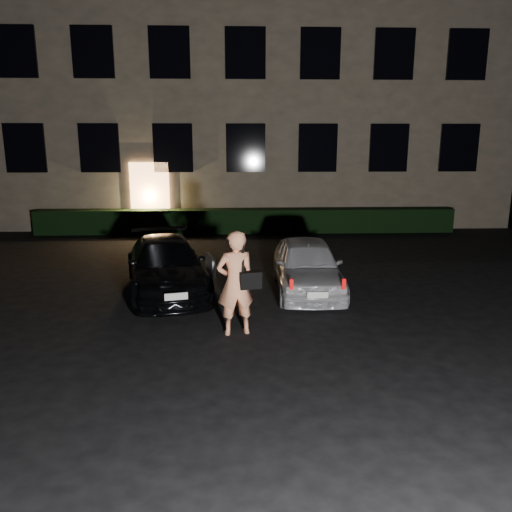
{
  "coord_description": "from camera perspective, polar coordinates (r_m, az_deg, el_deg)",
  "views": [
    {
      "loc": [
        -0.38,
        -7.38,
        3.28
      ],
      "look_at": [
        0.0,
        2.0,
        1.09
      ],
      "focal_mm": 35.0,
      "sensor_mm": 36.0,
      "label": 1
    }
  ],
  "objects": [
    {
      "name": "building",
      "position": [
        22.53,
        -1.44,
        20.04
      ],
      "size": [
        20.0,
        8.11,
        12.0
      ],
      "color": "brown",
      "rests_on": "ground"
    },
    {
      "name": "man",
      "position": [
        8.49,
        -2.3,
        -3.08
      ],
      "size": [
        0.82,
        0.58,
        1.82
      ],
      "rotation": [
        0.0,
        0.0,
        3.38
      ],
      "color": "#FF9D6E",
      "rests_on": "ground"
    },
    {
      "name": "ground",
      "position": [
        8.08,
        0.57,
        -10.82
      ],
      "size": [
        80.0,
        80.0,
        0.0
      ],
      "primitive_type": "plane",
      "color": "black",
      "rests_on": "ground"
    },
    {
      "name": "hatch",
      "position": [
        11.02,
        5.86,
        -1.07
      ],
      "size": [
        1.47,
        3.5,
        1.18
      ],
      "rotation": [
        0.0,
        0.0,
        -0.02
      ],
      "color": "silver",
      "rests_on": "ground"
    },
    {
      "name": "hedge",
      "position": [
        18.11,
        -1.11,
        4.04
      ],
      "size": [
        15.0,
        0.7,
        0.85
      ],
      "primitive_type": "cube",
      "color": "black",
      "rests_on": "ground"
    },
    {
      "name": "sedan",
      "position": [
        11.17,
        -10.23,
        -1.08
      ],
      "size": [
        2.45,
        4.25,
        1.16
      ],
      "rotation": [
        0.0,
        0.0,
        0.22
      ],
      "color": "black",
      "rests_on": "ground"
    }
  ]
}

